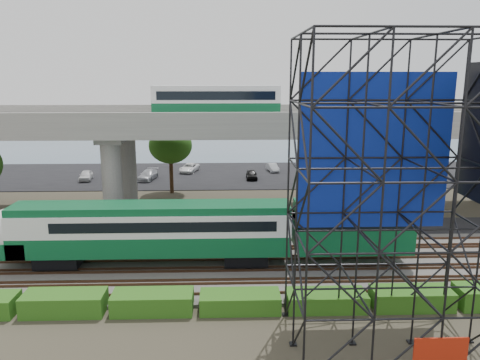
{
  "coord_description": "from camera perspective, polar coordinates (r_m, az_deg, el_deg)",
  "views": [
    {
      "loc": [
        0.18,
        -29.06,
        13.13
      ],
      "look_at": [
        1.34,
        6.0,
        5.43
      ],
      "focal_mm": 35.0,
      "sensor_mm": 36.0,
      "label": 1
    }
  ],
  "objects": [
    {
      "name": "parked_cars",
      "position": [
        63.76,
        -1.43,
        1.12
      ],
      "size": [
        37.78,
        9.65,
        1.27
      ],
      "color": "silver",
      "rests_on": "parking_lot"
    },
    {
      "name": "parking_lot",
      "position": [
        64.4,
        -2.02,
        0.64
      ],
      "size": [
        90.0,
        18.0,
        0.08
      ],
      "primitive_type": "cube",
      "color": "black",
      "rests_on": "ground"
    },
    {
      "name": "ground",
      "position": [
        31.89,
        -2.1,
        -11.95
      ],
      "size": [
        140.0,
        140.0,
        0.0
      ],
      "primitive_type": "plane",
      "color": "#474233",
      "rests_on": "ground"
    },
    {
      "name": "trees",
      "position": [
        46.11,
        -7.91,
        2.82
      ],
      "size": [
        40.94,
        16.94,
        7.69
      ],
      "color": "#382314",
      "rests_on": "ground"
    },
    {
      "name": "ballast_bed",
      "position": [
        33.68,
        -2.09,
        -10.39
      ],
      "size": [
        90.0,
        12.0,
        0.2
      ],
      "primitive_type": "cube",
      "color": "slate",
      "rests_on": "ground"
    },
    {
      "name": "rail_tracks",
      "position": [
        33.61,
        -2.09,
        -10.11
      ],
      "size": [
        90.0,
        9.52,
        0.16
      ],
      "color": "#472D1E",
      "rests_on": "ballast_bed"
    },
    {
      "name": "harbor_water",
      "position": [
        86.06,
        -2.0,
        3.6
      ],
      "size": [
        140.0,
        40.0,
        0.03
      ],
      "primitive_type": "cube",
      "color": "#435D6E",
      "rests_on": "ground"
    },
    {
      "name": "hedge_strip",
      "position": [
        27.78,
        0.02,
        -14.53
      ],
      "size": [
        34.6,
        1.8,
        1.2
      ],
      "color": "#285513",
      "rests_on": "ground"
    },
    {
      "name": "commuter_train",
      "position": [
        32.84,
        -7.01,
        -5.9
      ],
      "size": [
        29.3,
        3.06,
        4.3
      ],
      "color": "black",
      "rests_on": "rail_tracks"
    },
    {
      "name": "service_road",
      "position": [
        41.67,
        -2.06,
        -5.94
      ],
      "size": [
        90.0,
        5.0,
        0.08
      ],
      "primitive_type": "cube",
      "color": "black",
      "rests_on": "ground"
    },
    {
      "name": "overpass",
      "position": [
        45.33,
        -2.18,
        6.14
      ],
      "size": [
        80.0,
        12.0,
        12.4
      ],
      "color": "#9E9B93",
      "rests_on": "ground"
    },
    {
      "name": "suv",
      "position": [
        45.25,
        -23.65,
        -4.5
      ],
      "size": [
        5.63,
        3.51,
        1.45
      ],
      "primitive_type": "imported",
      "rotation": [
        0.0,
        0.0,
        1.35
      ],
      "color": "black",
      "rests_on": "service_road"
    },
    {
      "name": "scaffold_tower",
      "position": [
        23.2,
        18.02,
        -2.35
      ],
      "size": [
        9.36,
        6.36,
        15.0
      ],
      "color": "black",
      "rests_on": "ground"
    }
  ]
}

